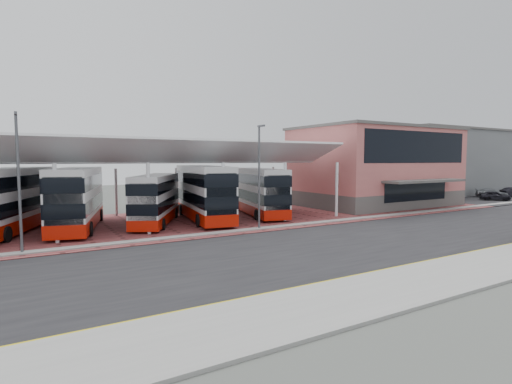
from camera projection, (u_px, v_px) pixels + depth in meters
ground at (284, 247)px, 24.76m from camera, size 140.00×140.00×0.00m
road at (294, 250)px, 23.90m from camera, size 120.00×14.00×0.02m
forecourt at (221, 218)px, 36.90m from camera, size 72.00×16.00×0.06m
sidewalk at (405, 285)px, 17.06m from camera, size 120.00×4.00×0.14m
north_kerb at (237, 231)px, 30.06m from camera, size 120.00×0.80×0.14m
carpark_surface at (501, 198)px, 55.83m from camera, size 22.00×10.00×0.08m
yellow_line_near at (370, 275)px, 18.77m from camera, size 120.00×0.12×0.01m
yellow_line_far at (365, 273)px, 19.03m from camera, size 120.00×0.12×0.01m
canopy at (129, 155)px, 33.14m from camera, size 37.00×11.63×7.07m
terminal at (375, 166)px, 48.07m from camera, size 18.40×14.40×9.25m
warehouse at (432, 161)px, 69.44m from camera, size 30.50×20.50×10.25m
lamp_west at (19, 179)px, 22.61m from camera, size 0.16×0.90×8.07m
lamp_east at (259, 174)px, 30.80m from camera, size 0.16×0.90×8.07m
bus_1 at (9, 201)px, 29.26m from camera, size 6.83×11.78×4.79m
bus_2 at (77, 199)px, 31.09m from camera, size 5.55×11.80×4.74m
bus_3 at (156, 199)px, 33.52m from camera, size 6.75×9.88×4.11m
bus_4 at (203, 193)px, 35.66m from camera, size 4.62×12.01×4.83m
bus_5 at (259, 192)px, 39.03m from camera, size 5.02×11.25×4.52m
carpark_car_a at (495, 196)px, 52.80m from camera, size 3.47×3.79×1.25m
carpark_car_b at (492, 193)px, 56.87m from camera, size 3.81×4.42×1.22m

